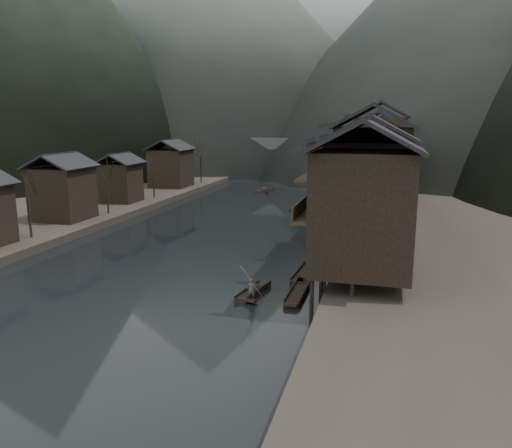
% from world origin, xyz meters
% --- Properties ---
extents(water, '(300.00, 300.00, 0.00)m').
position_xyz_m(water, '(0.00, 0.00, 0.00)').
color(water, black).
rests_on(water, ground).
extents(right_bank, '(40.00, 200.00, 1.80)m').
position_xyz_m(right_bank, '(35.00, 40.00, 0.90)').
color(right_bank, '#2D2823').
rests_on(right_bank, ground).
extents(left_bank, '(40.00, 200.00, 1.20)m').
position_xyz_m(left_bank, '(-35.00, 40.00, 0.60)').
color(left_bank, '#2D2823').
rests_on(left_bank, ground).
extents(stilt_houses, '(9.00, 67.60, 15.94)m').
position_xyz_m(stilt_houses, '(17.28, 19.17, 8.84)').
color(stilt_houses, black).
rests_on(stilt_houses, ground).
extents(left_houses, '(8.10, 53.20, 8.73)m').
position_xyz_m(left_houses, '(-20.50, 20.12, 5.66)').
color(left_houses, black).
rests_on(left_houses, left_bank).
extents(bare_trees, '(3.73, 63.04, 7.46)m').
position_xyz_m(bare_trees, '(-17.00, 21.28, 6.07)').
color(bare_trees, black).
rests_on(bare_trees, left_bank).
extents(moored_sampans, '(3.26, 68.76, 0.47)m').
position_xyz_m(moored_sampans, '(12.03, 23.95, 0.20)').
color(moored_sampans, black).
rests_on(moored_sampans, water).
extents(midriver_boats, '(12.75, 29.21, 0.45)m').
position_xyz_m(midriver_boats, '(1.62, 43.66, 0.20)').
color(midriver_boats, black).
rests_on(midriver_boats, water).
extents(stone_bridge, '(40.00, 6.00, 9.00)m').
position_xyz_m(stone_bridge, '(-0.00, 72.00, 5.11)').
color(stone_bridge, '#4C4C4F').
rests_on(stone_bridge, ground).
extents(hills, '(320.00, 380.00, 111.10)m').
position_xyz_m(hills, '(5.72, 166.23, 50.85)').
color(hills, black).
rests_on(hills, ground).
extents(hero_sampan, '(1.83, 4.93, 0.43)m').
position_xyz_m(hero_sampan, '(9.18, -7.60, 0.20)').
color(hero_sampan, black).
rests_on(hero_sampan, water).
extents(cargo_heap, '(1.07, 1.40, 0.64)m').
position_xyz_m(cargo_heap, '(9.13, -7.38, 0.76)').
color(cargo_heap, black).
rests_on(cargo_heap, hero_sampan).
extents(boatman, '(0.60, 0.42, 1.60)m').
position_xyz_m(boatman, '(9.50, -9.27, 1.23)').
color(boatman, '#505052').
rests_on(boatman, hero_sampan).
extents(bamboo_pole, '(1.40, 2.54, 3.63)m').
position_xyz_m(bamboo_pole, '(9.70, -9.27, 3.84)').
color(bamboo_pole, '#8C7A51').
rests_on(bamboo_pole, boatman).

